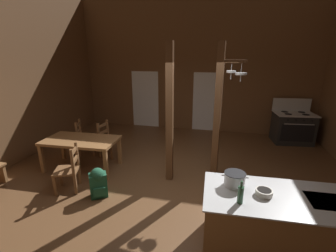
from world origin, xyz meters
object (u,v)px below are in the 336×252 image
(ladderback_chair_at_table_end, at_px, (69,169))
(bottle_tall_on_counter, at_px, (241,194))
(dining_table, at_px, (81,143))
(stockpot_on_counter, at_px, (235,179))
(backpack, at_px, (98,182))
(ladderback_chair_by_post, at_px, (108,140))
(mixing_bowl_on_counter, at_px, (264,192))
(kitchen_island, at_px, (284,226))
(stove_range, at_px, (293,127))
(ladderback_chair_near_window, at_px, (85,138))

(ladderback_chair_at_table_end, xyz_separation_m, bottle_tall_on_counter, (3.18, -1.03, 0.57))
(dining_table, relative_size, stockpot_on_counter, 4.82)
(backpack, bearing_deg, ladderback_chair_at_table_end, 172.24)
(dining_table, bearing_deg, ladderback_chair_by_post, 72.04)
(mixing_bowl_on_counter, bearing_deg, kitchen_island, 4.13)
(backpack, xyz_separation_m, stockpot_on_counter, (2.45, -0.54, 0.69))
(ladderback_chair_by_post, height_order, bottle_tall_on_counter, bottle_tall_on_counter)
(kitchen_island, relative_size, stove_range, 1.67)
(dining_table, distance_m, ladderback_chair_near_window, 0.91)
(ladderback_chair_at_table_end, bearing_deg, stove_range, 37.81)
(ladderback_chair_near_window, bearing_deg, mixing_bowl_on_counter, -30.41)
(dining_table, bearing_deg, ladderback_chair_at_table_end, -72.15)
(mixing_bowl_on_counter, bearing_deg, stove_range, 71.48)
(mixing_bowl_on_counter, bearing_deg, dining_table, 156.02)
(mixing_bowl_on_counter, distance_m, bottle_tall_on_counter, 0.40)
(backpack, bearing_deg, dining_table, 134.31)
(ladderback_chair_near_window, relative_size, mixing_bowl_on_counter, 4.41)
(ladderback_chair_near_window, relative_size, backpack, 1.59)
(ladderback_chair_near_window, xyz_separation_m, ladderback_chair_by_post, (0.68, 0.03, 0.00))
(kitchen_island, xyz_separation_m, ladderback_chair_by_post, (-3.83, 2.47, -0.00))
(kitchen_island, distance_m, mixing_bowl_on_counter, 0.58)
(dining_table, height_order, stockpot_on_counter, stockpot_on_counter)
(dining_table, distance_m, ladderback_chair_at_table_end, 0.96)
(ladderback_chair_near_window, bearing_deg, stove_range, 21.35)
(kitchen_island, relative_size, ladderback_chair_at_table_end, 2.31)
(kitchen_island, xyz_separation_m, mixing_bowl_on_counter, (-0.31, -0.02, 0.49))
(ladderback_chair_near_window, xyz_separation_m, backpack, (1.38, -1.77, -0.14))
(kitchen_island, height_order, stove_range, stove_range)
(ladderback_chair_near_window, bearing_deg, ladderback_chair_by_post, 2.39)
(dining_table, relative_size, bottle_tall_on_counter, 5.81)
(dining_table, xyz_separation_m, backpack, (0.97, -0.99, -0.34))
(kitchen_island, height_order, bottle_tall_on_counter, bottle_tall_on_counter)
(dining_table, height_order, ladderback_chair_near_window, ladderback_chair_near_window)
(stove_range, height_order, backpack, stove_range)
(bottle_tall_on_counter, bearing_deg, stove_range, 69.10)
(ladderback_chair_near_window, height_order, ladderback_chair_at_table_end, same)
(kitchen_island, distance_m, ladderback_chair_at_table_end, 3.88)
(ladderback_chair_near_window, height_order, bottle_tall_on_counter, bottle_tall_on_counter)
(kitchen_island, height_order, dining_table, kitchen_island)
(kitchen_island, distance_m, ladderback_chair_by_post, 4.56)
(ladderback_chair_at_table_end, distance_m, mixing_bowl_on_counter, 3.61)
(dining_table, height_order, mixing_bowl_on_counter, mixing_bowl_on_counter)
(backpack, distance_m, stockpot_on_counter, 2.60)
(ladderback_chair_at_table_end, relative_size, stockpot_on_counter, 2.64)
(ladderback_chair_near_window, height_order, backpack, ladderback_chair_near_window)
(stove_range, bearing_deg, ladderback_chair_by_post, -156.38)
(dining_table, xyz_separation_m, ladderback_chair_by_post, (0.26, 0.81, -0.20))
(ladderback_chair_by_post, relative_size, bottle_tall_on_counter, 3.18)
(ladderback_chair_by_post, bearing_deg, ladderback_chair_near_window, -177.61)
(ladderback_chair_by_post, xyz_separation_m, backpack, (0.70, -1.80, -0.14))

